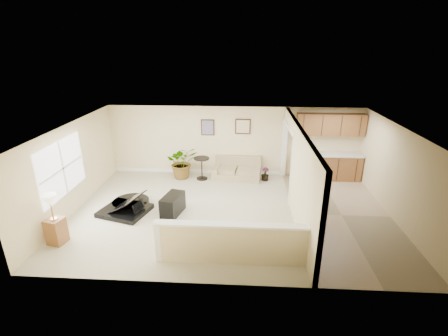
# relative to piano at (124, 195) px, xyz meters

# --- Properties ---
(floor) EXTENTS (9.00, 9.00, 0.00)m
(floor) POSITION_rel_piano_xyz_m (3.06, 0.08, -0.50)
(floor) COLOR tan
(floor) RESTS_ON ground
(back_wall) EXTENTS (9.00, 0.04, 2.50)m
(back_wall) POSITION_rel_piano_xyz_m (3.06, 3.08, 0.75)
(back_wall) COLOR beige
(back_wall) RESTS_ON floor
(front_wall) EXTENTS (9.00, 0.04, 2.50)m
(front_wall) POSITION_rel_piano_xyz_m (3.06, -2.92, 0.75)
(front_wall) COLOR beige
(front_wall) RESTS_ON floor
(left_wall) EXTENTS (0.04, 6.00, 2.50)m
(left_wall) POSITION_rel_piano_xyz_m (-1.44, 0.08, 0.75)
(left_wall) COLOR beige
(left_wall) RESTS_ON floor
(right_wall) EXTENTS (0.04, 6.00, 2.50)m
(right_wall) POSITION_rel_piano_xyz_m (7.56, 0.08, 0.75)
(right_wall) COLOR beige
(right_wall) RESTS_ON floor
(ceiling) EXTENTS (9.00, 6.00, 0.04)m
(ceiling) POSITION_rel_piano_xyz_m (3.06, 0.08, 2.00)
(ceiling) COLOR white
(ceiling) RESTS_ON back_wall
(kitchen_vinyl) EXTENTS (2.70, 6.00, 0.01)m
(kitchen_vinyl) POSITION_rel_piano_xyz_m (6.21, 0.08, -0.50)
(kitchen_vinyl) COLOR tan
(kitchen_vinyl) RESTS_ON floor
(interior_partition) EXTENTS (0.18, 5.99, 2.50)m
(interior_partition) POSITION_rel_piano_xyz_m (4.86, 0.34, 0.72)
(interior_partition) COLOR beige
(interior_partition) RESTS_ON floor
(pony_half_wall) EXTENTS (3.42, 0.22, 1.00)m
(pony_half_wall) POSITION_rel_piano_xyz_m (3.14, -2.22, 0.02)
(pony_half_wall) COLOR beige
(pony_half_wall) RESTS_ON floor
(left_window) EXTENTS (0.05, 2.15, 1.45)m
(left_window) POSITION_rel_piano_xyz_m (-1.42, -0.42, 0.95)
(left_window) COLOR white
(left_window) RESTS_ON left_wall
(wall_art_left) EXTENTS (0.48, 0.04, 0.58)m
(wall_art_left) POSITION_rel_piano_xyz_m (2.11, 3.06, 1.25)
(wall_art_left) COLOR #392015
(wall_art_left) RESTS_ON back_wall
(wall_mirror) EXTENTS (0.55, 0.04, 0.55)m
(wall_mirror) POSITION_rel_piano_xyz_m (3.36, 3.06, 1.30)
(wall_mirror) COLOR #392015
(wall_mirror) RESTS_ON back_wall
(kitchen_cabinets) EXTENTS (2.36, 0.65, 2.33)m
(kitchen_cabinets) POSITION_rel_piano_xyz_m (6.25, 2.82, 0.37)
(kitchen_cabinets) COLOR brown
(kitchen_cabinets) RESTS_ON floor
(piano) EXTENTS (1.73, 1.72, 1.20)m
(piano) POSITION_rel_piano_xyz_m (0.00, 0.00, 0.00)
(piano) COLOR black
(piano) RESTS_ON floor
(piano_bench) EXTENTS (0.62, 0.93, 0.57)m
(piano_bench) POSITION_rel_piano_xyz_m (1.42, -0.09, -0.22)
(piano_bench) COLOR black
(piano_bench) RESTS_ON floor
(loveseat) EXTENTS (1.78, 1.13, 0.96)m
(loveseat) POSITION_rel_piano_xyz_m (3.18, 2.74, -0.14)
(loveseat) COLOR tan
(loveseat) RESTS_ON floor
(accent_table) EXTENTS (0.55, 0.55, 0.80)m
(accent_table) POSITION_rel_piano_xyz_m (1.94, 2.48, 0.01)
(accent_table) COLOR black
(accent_table) RESTS_ON floor
(palm_plant) EXTENTS (1.30, 1.22, 1.18)m
(palm_plant) POSITION_rel_piano_xyz_m (1.23, 2.58, 0.08)
(palm_plant) COLOR black
(palm_plant) RESTS_ON floor
(small_plant) EXTENTS (0.29, 0.29, 0.47)m
(small_plant) POSITION_rel_piano_xyz_m (4.18, 2.49, -0.30)
(small_plant) COLOR black
(small_plant) RESTS_ON floor
(lamp_stand) EXTENTS (0.45, 0.45, 1.28)m
(lamp_stand) POSITION_rel_piano_xyz_m (-1.09, -1.68, 0.04)
(lamp_stand) COLOR brown
(lamp_stand) RESTS_ON floor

